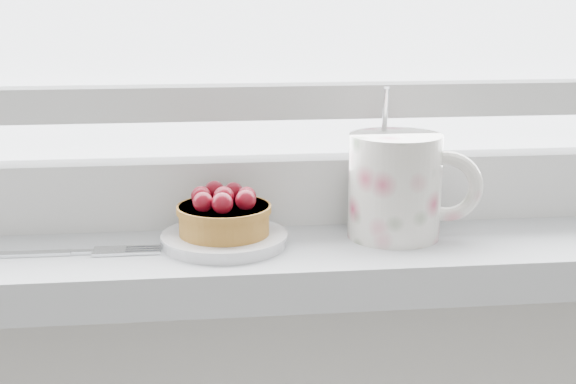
{
  "coord_description": "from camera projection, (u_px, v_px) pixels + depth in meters",
  "views": [
    {
      "loc": [
        -0.09,
        1.14,
        1.18
      ],
      "look_at": [
        -0.0,
        1.88,
        0.99
      ],
      "focal_mm": 50.0,
      "sensor_mm": 36.0,
      "label": 1
    }
  ],
  "objects": [
    {
      "name": "floral_mug",
      "position": [
        398.0,
        184.0,
        0.8
      ],
      "size": [
        0.14,
        0.12,
        0.15
      ],
      "color": "silver",
      "rests_on": "windowsill"
    },
    {
      "name": "fork",
      "position": [
        53.0,
        253.0,
        0.76
      ],
      "size": [
        0.2,
        0.02,
        0.0
      ],
      "color": "silver",
      "rests_on": "windowsill"
    },
    {
      "name": "raspberry_tart",
      "position": [
        224.0,
        214.0,
        0.78
      ],
      "size": [
        0.09,
        0.09,
        0.05
      ],
      "color": "#905C1F",
      "rests_on": "saucer"
    },
    {
      "name": "saucer",
      "position": [
        225.0,
        239.0,
        0.78
      ],
      "size": [
        0.12,
        0.12,
        0.01
      ],
      "primitive_type": "cylinder",
      "color": "silver",
      "rests_on": "windowsill"
    }
  ]
}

